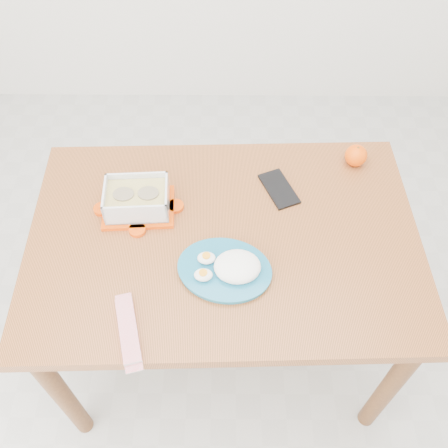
{
  "coord_description": "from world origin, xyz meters",
  "views": [
    {
      "loc": [
        0.06,
        -0.75,
        1.98
      ],
      "look_at": [
        0.05,
        0.14,
        0.81
      ],
      "focal_mm": 40.0,
      "sensor_mm": 36.0,
      "label": 1
    }
  ],
  "objects_px": {
    "dining_table": "(224,254)",
    "smartphone": "(279,189)",
    "orange_fruit": "(356,155)",
    "food_container": "(137,200)",
    "rice_plate": "(229,268)"
  },
  "relations": [
    {
      "from": "dining_table",
      "to": "orange_fruit",
      "type": "height_order",
      "value": "orange_fruit"
    },
    {
      "from": "food_container",
      "to": "orange_fruit",
      "type": "distance_m",
      "value": 0.74
    },
    {
      "from": "food_container",
      "to": "smartphone",
      "type": "xyz_separation_m",
      "value": [
        0.45,
        0.08,
        -0.04
      ]
    },
    {
      "from": "orange_fruit",
      "to": "smartphone",
      "type": "height_order",
      "value": "orange_fruit"
    },
    {
      "from": "dining_table",
      "to": "rice_plate",
      "type": "xyz_separation_m",
      "value": [
        0.01,
        -0.13,
        0.12
      ]
    },
    {
      "from": "dining_table",
      "to": "orange_fruit",
      "type": "bearing_deg",
      "value": 33.25
    },
    {
      "from": "dining_table",
      "to": "smartphone",
      "type": "bearing_deg",
      "value": 44.64
    },
    {
      "from": "food_container",
      "to": "rice_plate",
      "type": "xyz_separation_m",
      "value": [
        0.28,
        -0.23,
        -0.02
      ]
    },
    {
      "from": "orange_fruit",
      "to": "rice_plate",
      "type": "distance_m",
      "value": 0.61
    },
    {
      "from": "dining_table",
      "to": "smartphone",
      "type": "height_order",
      "value": "smartphone"
    },
    {
      "from": "dining_table",
      "to": "smartphone",
      "type": "relative_size",
      "value": 7.67
    },
    {
      "from": "orange_fruit",
      "to": "smartphone",
      "type": "distance_m",
      "value": 0.29
    },
    {
      "from": "dining_table",
      "to": "food_container",
      "type": "relative_size",
      "value": 5.27
    },
    {
      "from": "orange_fruit",
      "to": "food_container",
      "type": "bearing_deg",
      "value": -163.86
    },
    {
      "from": "orange_fruit",
      "to": "smartphone",
      "type": "xyz_separation_m",
      "value": [
        -0.26,
        -0.12,
        -0.03
      ]
    }
  ]
}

